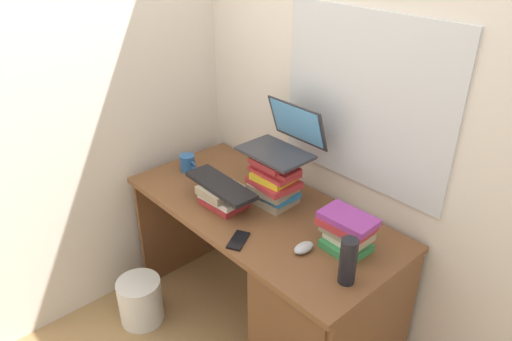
% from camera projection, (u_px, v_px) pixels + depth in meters
% --- Properties ---
extents(ground_plane, '(6.00, 6.00, 0.00)m').
position_uv_depth(ground_plane, '(260.00, 321.00, 2.74)').
color(ground_plane, '#9E7A4C').
extents(wall_back, '(6.00, 0.06, 2.60)m').
position_uv_depth(wall_back, '(319.00, 89.00, 2.35)').
color(wall_back, silver).
rests_on(wall_back, ground).
extents(wall_left, '(0.05, 6.00, 2.60)m').
position_uv_depth(wall_left, '(161.00, 69.00, 2.66)').
color(wall_left, beige).
rests_on(wall_left, ground).
extents(desk, '(1.45, 0.68, 0.77)m').
position_uv_depth(desk, '(309.00, 304.00, 2.29)').
color(desk, brown).
rests_on(desk, ground).
extents(book_stack_tall, '(0.25, 0.21, 0.27)m').
position_uv_depth(book_stack_tall, '(274.00, 180.00, 2.37)').
color(book_stack_tall, gray).
rests_on(book_stack_tall, desk).
extents(book_stack_keyboard_riser, '(0.23, 0.19, 0.10)m').
position_uv_depth(book_stack_keyboard_riser, '(222.00, 196.00, 2.39)').
color(book_stack_keyboard_riser, '#B22D33').
rests_on(book_stack_keyboard_riser, desk).
extents(book_stack_side, '(0.24, 0.18, 0.17)m').
position_uv_depth(book_stack_side, '(347.00, 231.00, 2.06)').
color(book_stack_side, '#338C4C').
rests_on(book_stack_side, desk).
extents(laptop, '(0.34, 0.30, 0.23)m').
position_uv_depth(laptop, '(284.00, 140.00, 2.31)').
color(laptop, '#2D2D33').
rests_on(laptop, book_stack_tall).
extents(keyboard, '(0.42, 0.15, 0.02)m').
position_uv_depth(keyboard, '(221.00, 185.00, 2.35)').
color(keyboard, black).
rests_on(keyboard, book_stack_keyboard_riser).
extents(computer_mouse, '(0.06, 0.10, 0.04)m').
position_uv_depth(computer_mouse, '(304.00, 248.00, 2.07)').
color(computer_mouse, '#A5A8AD').
rests_on(computer_mouse, desk).
extents(mug, '(0.12, 0.08, 0.09)m').
position_uv_depth(mug, '(188.00, 163.00, 2.71)').
color(mug, '#265999').
rests_on(mug, desk).
extents(water_bottle, '(0.07, 0.07, 0.20)m').
position_uv_depth(water_bottle, '(348.00, 261.00, 1.86)').
color(water_bottle, black).
rests_on(water_bottle, desk).
extents(cell_phone, '(0.12, 0.15, 0.01)m').
position_uv_depth(cell_phone, '(238.00, 240.00, 2.14)').
color(cell_phone, black).
rests_on(cell_phone, desk).
extents(wastebasket, '(0.25, 0.25, 0.27)m').
position_uv_depth(wastebasket, '(141.00, 301.00, 2.70)').
color(wastebasket, silver).
rests_on(wastebasket, ground).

